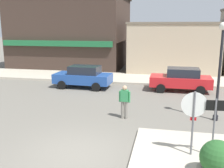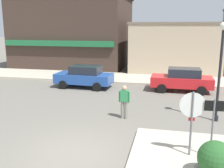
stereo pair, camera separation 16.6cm
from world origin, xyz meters
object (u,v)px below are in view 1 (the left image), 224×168
one_way_sign (214,122)px  planter (217,163)px  stop_sign (193,115)px  pedestrian_crossing_near (125,101)px  parked_car_second (181,79)px  lamp_post (221,57)px  parked_car_nearest (83,76)px

one_way_sign → planter: (-0.06, -1.22, -0.77)m
stop_sign → pedestrian_crossing_near: size_ratio=1.43×
parked_car_second → lamp_post: bearing=-76.3°
lamp_post → stop_sign: bearing=-109.9°
planter → parked_car_nearest: size_ratio=0.30×
lamp_post → parked_car_nearest: (-8.05, 5.08, -2.15)m
stop_sign → one_way_sign: (0.65, 0.01, -0.19)m
stop_sign → parked_car_nearest: stop_sign is taller
stop_sign → parked_car_second: bearing=89.3°
stop_sign → pedestrian_crossing_near: 4.39m
planter → parked_car_nearest: bearing=125.1°
one_way_sign → parked_car_second: (-0.54, 9.42, -0.52)m
parked_car_nearest → parked_car_second: bearing=3.2°
parked_car_second → planter: bearing=-87.4°
parked_car_nearest → parked_car_second: 6.73m
pedestrian_crossing_near → stop_sign: bearing=-50.5°
planter → lamp_post: 5.77m
one_way_sign → parked_car_second: one_way_sign is taller
stop_sign → parked_car_nearest: 11.23m
stop_sign → planter: size_ratio=1.88×
parked_car_nearest → parked_car_second: same height
planter → parked_car_nearest: (-7.21, 10.26, 0.25)m
planter → pedestrian_crossing_near: pedestrian_crossing_near is taller
planter → parked_car_second: size_ratio=0.30×
parked_car_nearest → pedestrian_crossing_near: pedestrian_crossing_near is taller
stop_sign → pedestrian_crossing_near: stop_sign is taller
one_way_sign → pedestrian_crossing_near: size_ratio=1.30×
parked_car_nearest → parked_car_second: (6.72, 0.38, 0.00)m
stop_sign → parked_car_nearest: (-6.61, 9.05, -0.71)m
planter → lamp_post: lamp_post is taller
one_way_sign → planter: 1.44m
one_way_sign → pedestrian_crossing_near: (-3.42, 3.35, -0.46)m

